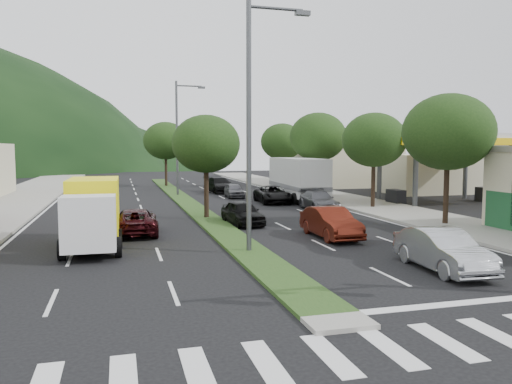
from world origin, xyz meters
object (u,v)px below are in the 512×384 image
object	(u,v)px
tree_med_far	(166,141)
streetlight_near	(254,112)
streetlight_mid	(179,132)
motorhome	(298,178)
suv_maroon	(135,221)
tree_r_b	(448,132)
car_queue_b	(319,201)
sedan_silver	(443,250)
car_queue_d	(273,194)
car_queue_c	(331,223)
tree_r_e	(282,142)
tree_med_near	(206,144)
car_queue_e	(234,190)
car_queue_f	(219,185)
car_queue_a	(243,213)
box_truck	(93,216)
tree_r_c	(374,140)
tree_r_d	(318,137)

from	to	relation	value
tree_med_far	streetlight_near	bearing A→B (deg)	-89.67
streetlight_mid	motorhome	bearing A→B (deg)	-34.64
streetlight_mid	motorhome	xyz separation A→B (m)	(8.80, -6.08, -3.78)
streetlight_near	suv_maroon	size ratio (longest dim) A/B	2.21
tree_r_b	car_queue_b	bearing A→B (deg)	115.09
sedan_silver	car_queue_d	size ratio (longest dim) A/B	0.92
car_queue_c	tree_r_e	bearing A→B (deg)	75.72
tree_med_near	car_queue_b	distance (m)	9.24
car_queue_e	car_queue_f	world-z (taller)	car_queue_f
car_queue_b	car_queue_e	distance (m)	10.63
car_queue_b	motorhome	bearing A→B (deg)	84.34
tree_med_near	car_queue_a	world-z (taller)	tree_med_near
box_truck	tree_med_near	bearing A→B (deg)	-129.19
tree_med_near	tree_med_far	bearing A→B (deg)	90.00
tree_r_c	tree_med_near	bearing A→B (deg)	-170.54
car_queue_a	sedan_silver	bearing A→B (deg)	-76.58
tree_r_b	streetlight_mid	distance (m)	24.09
streetlight_near	streetlight_mid	distance (m)	25.00
car_queue_e	box_truck	distance (m)	22.18
tree_med_near	motorhome	bearing A→B (deg)	44.75
car_queue_a	motorhome	xyz separation A→B (m)	(7.46, 11.60, 1.14)
streetlight_mid	car_queue_c	world-z (taller)	streetlight_mid
tree_med_far	car_queue_b	xyz separation A→B (m)	(8.10, -23.67, -4.36)
streetlight_mid	car_queue_d	bearing A→B (deg)	-51.16
streetlight_mid	car_queue_f	bearing A→B (deg)	30.18
tree_r_d	car_queue_a	distance (m)	18.58
tree_r_b	suv_maroon	world-z (taller)	tree_r_b
tree_r_c	streetlight_mid	bearing A→B (deg)	132.22
tree_med_far	tree_r_e	bearing A→B (deg)	-18.43
box_truck	sedan_silver	bearing A→B (deg)	148.69
tree_med_near	car_queue_d	distance (m)	10.42
streetlight_mid	streetlight_near	bearing A→B (deg)	-90.00
tree_r_e	suv_maroon	bearing A→B (deg)	-121.77
tree_r_b	tree_r_d	bearing A→B (deg)	90.00
streetlight_near	car_queue_e	xyz separation A→B (m)	(4.28, 22.33, -4.98)
tree_med_far	tree_med_near	bearing A→B (deg)	-90.00
sedan_silver	car_queue_c	xyz separation A→B (m)	(-1.11, 6.85, -0.00)
streetlight_mid	car_queue_e	distance (m)	7.09
tree_r_c	streetlight_near	size ratio (longest dim) A/B	0.65
tree_med_far	streetlight_near	size ratio (longest dim) A/B	0.69
suv_maroon	car_queue_e	size ratio (longest dim) A/B	1.29
tree_med_near	tree_med_far	size ratio (longest dim) A/B	0.87
tree_r_c	car_queue_a	xyz separation A→B (m)	(-10.46, -4.67, -4.09)
car_queue_d	motorhome	bearing A→B (deg)	33.98
tree_r_b	car_queue_a	xyz separation A→B (m)	(-10.46, 3.33, -4.38)
tree_r_d	tree_med_far	xyz separation A→B (m)	(-12.00, 14.00, -0.17)
car_queue_b	car_queue_f	bearing A→B (deg)	106.66
tree_r_d	car_queue_b	distance (m)	11.37
tree_r_b	box_truck	distance (m)	18.44
suv_maroon	car_queue_e	bearing A→B (deg)	-116.06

